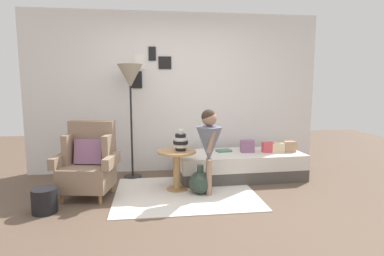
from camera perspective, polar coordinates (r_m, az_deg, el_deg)
ground_plane at (r=3.67m, az=-0.40°, el=-15.42°), size 12.00×12.00×0.00m
gallery_wall at (r=5.31m, az=-3.05°, el=6.29°), size 4.80×0.12×2.60m
rug at (r=4.33m, az=-1.22°, el=-11.61°), size 1.85×1.50×0.01m
armchair at (r=4.35m, az=-18.09°, el=-5.96°), size 0.83×0.69×0.97m
daybed at (r=5.02m, az=8.61°, el=-6.60°), size 1.93×0.87×0.40m
pillow_head at (r=5.18m, az=17.09°, el=-3.21°), size 0.19×0.13×0.17m
pillow_mid at (r=5.11m, az=15.16°, el=-3.40°), size 0.20×0.13×0.15m
pillow_back at (r=5.07m, az=13.51°, el=-3.39°), size 0.17×0.12×0.16m
pillow_extra at (r=4.99m, az=9.91°, el=-3.25°), size 0.21×0.13×0.19m
side_table at (r=4.35m, az=-2.77°, el=-6.19°), size 0.53×0.53×0.56m
vase_striped at (r=4.29m, az=-2.06°, el=-2.49°), size 0.20×0.20×0.29m
floor_lamp at (r=4.92m, az=-11.06°, el=8.38°), size 0.38×0.38×1.75m
person_child at (r=4.10m, az=3.09°, el=-2.32°), size 0.34×0.34×1.13m
book_on_daybed at (r=5.01m, az=5.69°, el=-4.07°), size 0.24×0.19×0.03m
demijohn_near at (r=4.27m, az=1.49°, el=-9.73°), size 0.31×0.31×0.39m
magazine_basket at (r=4.05m, az=-25.01°, el=-11.75°), size 0.28×0.28×0.28m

